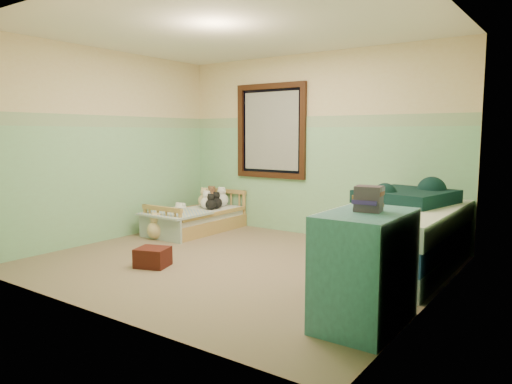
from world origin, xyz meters
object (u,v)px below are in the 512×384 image
Objects in this scene: red_pillow at (153,257)px; floor_book at (156,262)px; twin_bed_frame at (400,258)px; dresser at (365,269)px; plush_floor_tan at (156,230)px; plush_floor_cream at (181,221)px; toddler_bed_frame at (197,225)px.

floor_book is (-0.07, 0.11, -0.09)m from red_pillow.
twin_bed_frame is 1.68m from dresser.
plush_floor_cream is at bearing 103.64° from plush_floor_tan.
toddler_bed_frame is at bearing 21.11° from plush_floor_cream.
plush_floor_cream is 0.14× the size of twin_bed_frame.
plush_floor_cream is 1.04× the size of floor_book.
toddler_bed_frame is at bearing 82.70° from plush_floor_tan.
plush_floor_tan is at bearing 138.03° from floor_book.
toddler_bed_frame reaches higher than floor_book.
red_pillow is 1.23× the size of floor_book.
dresser is at bearing -25.98° from plush_floor_cream.
plush_floor_tan is at bearing -76.36° from plush_floor_cream.
plush_floor_tan is at bearing 135.46° from red_pillow.
plush_floor_tan is 0.29× the size of dresser.
floor_book is (0.81, -1.56, -0.08)m from toddler_bed_frame.
plush_floor_tan is 0.12× the size of twin_bed_frame.
dresser reaches higher than twin_bed_frame.
plush_floor_tan is (-0.09, -0.72, 0.03)m from toddler_bed_frame.
twin_bed_frame is 7.56× the size of floor_book.
twin_bed_frame is at bearing 33.81° from red_pillow.
toddler_bed_frame is at bearing 118.48° from floor_book.
red_pillow is at bearing -146.19° from twin_bed_frame.
twin_bed_frame reaches higher than toddler_bed_frame.
plush_floor_tan is at bearing 161.93° from dresser.
dresser is at bearing -3.84° from red_pillow.
toddler_bed_frame is 0.27m from plush_floor_cream.
dresser reaches higher than floor_book.
toddler_bed_frame is at bearing 117.63° from red_pillow.
plush_floor_tan reaches higher than floor_book.
dresser is 3.20× the size of floor_book.
twin_bed_frame is 2.37× the size of dresser.
dresser is at bearing -5.11° from floor_book.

